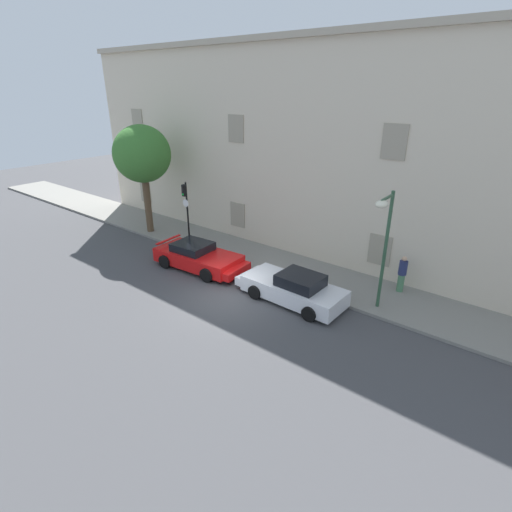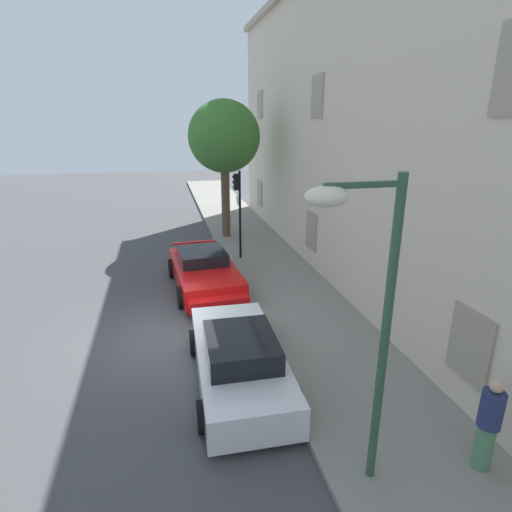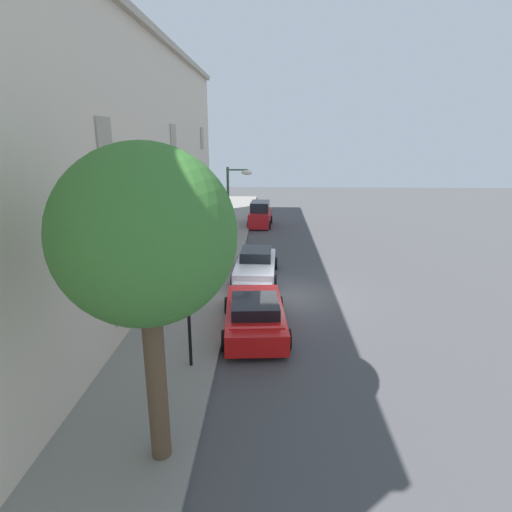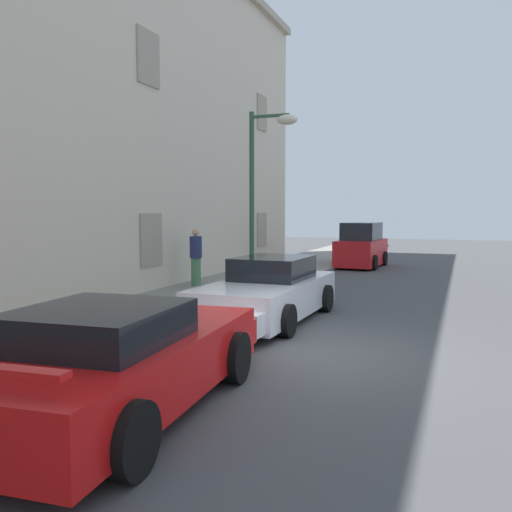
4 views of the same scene
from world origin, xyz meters
name	(u,v)px [view 3 (image 3 of 4)]	position (x,y,z in m)	size (l,w,h in m)	color
ground_plane	(289,296)	(0.00, 0.00, 0.00)	(80.00, 80.00, 0.00)	#444447
sidewalk	(196,293)	(0.00, 4.15, 0.07)	(60.00, 3.40, 0.14)	gray
building_facade	(96,167)	(0.00, 8.05, 5.60)	(33.81, 4.90, 11.17)	beige
sportscar_red_lead	(255,313)	(-3.26, 1.39, 0.61)	(5.17, 2.53, 1.33)	red
sportscar_yellow_flank	(256,267)	(2.25, 1.56, 0.60)	(5.10, 2.20, 1.38)	white
hatchback_parked	(260,215)	(14.67, 1.65, 0.86)	(3.66, 1.92, 1.92)	red
tree_near_kerb	(145,238)	(-9.75, 3.17, 5.02)	(3.45, 3.45, 6.64)	brown
traffic_light	(190,286)	(-6.08, 3.13, 2.68)	(0.44, 0.36, 3.73)	black
street_lamp	(236,195)	(5.66, 2.75, 3.68)	(0.44, 1.42, 5.05)	#2D5138
pedestrian_admiring	(196,240)	(5.92, 5.14, 1.02)	(0.50, 0.50, 1.74)	#4C7F59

